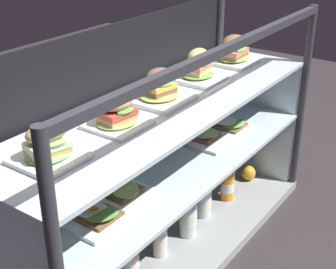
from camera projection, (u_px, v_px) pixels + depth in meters
The scene contains 21 objects.
ground_plane at pixel (168, 253), 2.01m from camera, with size 6.00×6.00×0.02m, color #302A2C.
case_base_deck at pixel (168, 247), 2.00m from camera, with size 1.54×0.48×0.04m, color #9CA09F.
case_frame at pixel (139, 133), 1.86m from camera, with size 1.54×0.48×0.90m.
riser_lower_tier at pixel (168, 207), 1.91m from camera, with size 1.47×0.41×0.35m.
shelf_lower_glass at pixel (168, 167), 1.84m from camera, with size 1.49×0.43×0.02m, color silver.
riser_upper_tier at pixel (168, 136), 1.78m from camera, with size 1.47×0.41×0.24m.
shelf_upper_glass at pixel (168, 104), 1.73m from camera, with size 1.49×0.43×0.02m, color silver.
plated_roll_sandwich_mid_right at pixel (48, 147), 1.32m from camera, with size 0.17×0.17×0.11m.
plated_roll_sandwich_left_of_center at pixel (117, 115), 1.52m from camera, with size 0.17×0.17×0.10m.
plated_roll_sandwich_near_right_corner at pixel (160, 90), 1.72m from camera, with size 0.20×0.20×0.12m.
plated_roll_sandwich_right_of_center at pixel (198, 69), 1.92m from camera, with size 0.18×0.18×0.13m.
plated_roll_sandwich_near_left_corner at pixel (233, 52), 2.12m from camera, with size 0.19×0.19×0.12m.
open_sandwich_tray_center at pixel (102, 200), 1.58m from camera, with size 0.34×0.27×0.06m.
open_sandwich_tray_near_right_corner at pixel (211, 129), 2.08m from camera, with size 0.34×0.27×0.06m.
juice_bottle_back_left at pixel (130, 259), 1.75m from camera, with size 0.07×0.07×0.23m.
juice_bottle_front_middle at pixel (160, 236), 1.89m from camera, with size 0.06×0.06×0.21m.
juice_bottle_tucked_behind at pixel (188, 217), 2.00m from camera, with size 0.07×0.07×0.21m.
juice_bottle_back_right at pixel (204, 199), 2.12m from camera, with size 0.06×0.06×0.21m.
juice_bottle_back_center at pixel (227, 183), 2.25m from camera, with size 0.06×0.06×0.20m.
orange_fruit_beside_bottles at pixel (219, 175), 2.40m from camera, with size 0.07×0.07×0.07m, color orange.
orange_fruit_near_left_post at pixel (248, 173), 2.43m from camera, with size 0.07×0.07×0.07m, color orange.
Camera 1 is at (-1.31, -0.93, 1.30)m, focal length 52.25 mm.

